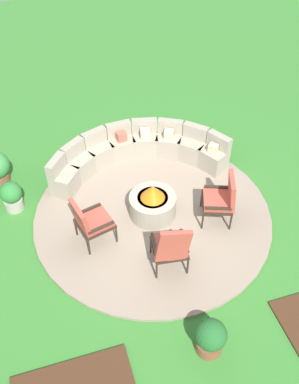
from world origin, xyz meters
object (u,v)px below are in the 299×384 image
lounge_chair_back_left (222,197)px  potted_plant_0 (12,196)px  fire_pit (153,203)px  lounge_chair_front_left (90,221)px  potted_plant_1 (210,337)px  curved_stone_bench (137,152)px  lounge_chair_front_right (171,246)px

lounge_chair_back_left → potted_plant_0: bearing=88.5°
fire_pit → lounge_chair_front_left: bearing=-166.1°
lounge_chair_front_left → potted_plant_1: lounge_chair_front_left is taller
fire_pit → curved_stone_bench: (0.12, 1.51, 0.04)m
fire_pit → lounge_chair_back_left: size_ratio=0.88×
lounge_chair_front_right → potted_plant_0: lounge_chair_front_right is taller
lounge_chair_back_left → potted_plant_0: size_ratio=1.58×
lounge_chair_front_right → lounge_chair_back_left: lounge_chair_front_right is taller
lounge_chair_front_right → lounge_chair_back_left: size_ratio=1.11×
lounge_chair_front_right → potted_plant_0: 3.36m
lounge_chair_front_left → potted_plant_0: lounge_chair_front_left is taller
fire_pit → potted_plant_1: bearing=-90.4°
lounge_chair_front_left → potted_plant_1: 2.82m
curved_stone_bench → lounge_chair_front_left: (-1.37, -1.82, 0.21)m
lounge_chair_front_left → potted_plant_0: (-1.30, 1.31, -0.25)m
curved_stone_bench → potted_plant_1: curved_stone_bench is taller
lounge_chair_front_right → potted_plant_1: lounge_chair_front_right is taller
lounge_chair_back_left → potted_plant_1: lounge_chair_back_left is taller
lounge_chair_front_left → lounge_chair_back_left: (2.44, -0.17, 0.01)m
lounge_chair_back_left → potted_plant_0: 4.02m
curved_stone_bench → lounge_chair_front_right: size_ratio=3.36×
fire_pit → lounge_chair_back_left: 1.31m
potted_plant_1 → potted_plant_0: bearing=123.3°
lounge_chair_front_left → fire_pit: bearing=89.3°
curved_stone_bench → lounge_chair_front_right: (-0.22, -2.80, 0.24)m
lounge_chair_front_left → potted_plant_0: bearing=-149.9°
lounge_chair_front_left → lounge_chair_back_left: 2.44m
lounge_chair_front_left → lounge_chair_front_right: lounge_chair_front_right is taller
potted_plant_1 → curved_stone_bench: bearing=88.2°
fire_pit → lounge_chair_back_left: (1.19, -0.48, 0.26)m
potted_plant_0 → potted_plant_1: (2.52, -3.84, 0.01)m
fire_pit → lounge_chair_front_left: size_ratio=0.89×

